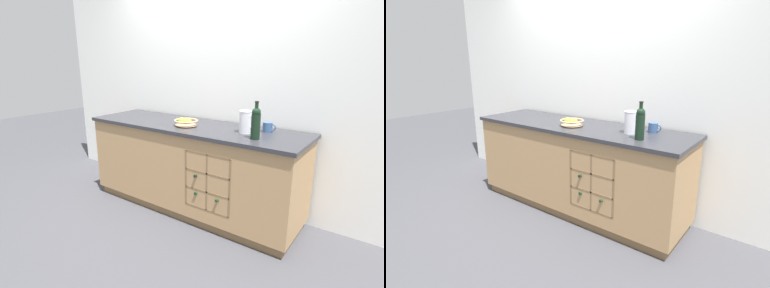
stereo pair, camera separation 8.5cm
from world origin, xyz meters
TOP-DOWN VIEW (x-y plane):
  - ground_plane at (0.00, 0.00)m, footprint 14.00×14.00m
  - back_wall at (0.00, 0.39)m, footprint 4.66×0.06m
  - kitchen_island at (0.00, -0.00)m, footprint 2.30×0.69m
  - fruit_bowl at (-0.02, -0.08)m, footprint 0.24×0.24m
  - white_pitcher at (0.59, -0.01)m, footprint 0.17×0.11m
  - ceramic_mug at (0.73, 0.15)m, footprint 0.12×0.08m
  - standing_wine_bottle at (0.75, -0.15)m, footprint 0.08×0.08m

SIDE VIEW (x-z plane):
  - ground_plane at x=0.00m, z-range 0.00..0.00m
  - kitchen_island at x=0.00m, z-range 0.01..0.92m
  - fruit_bowl at x=-0.02m, z-range 0.91..0.99m
  - ceramic_mug at x=0.73m, z-range 0.91..1.00m
  - white_pitcher at x=0.59m, z-range 0.92..1.12m
  - standing_wine_bottle at x=0.75m, z-range 0.90..1.21m
  - back_wall at x=0.00m, z-range 0.00..2.55m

